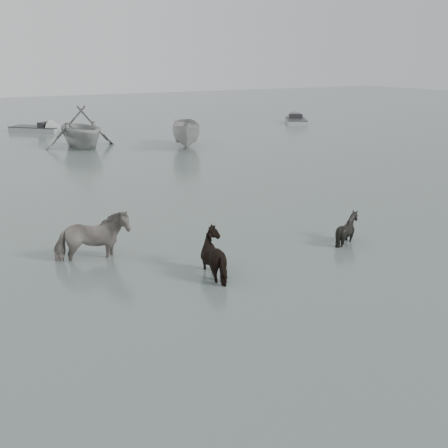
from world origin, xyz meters
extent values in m
plane|color=#4F5E58|center=(0.00, 0.00, 0.00)|extent=(140.00, 140.00, 0.00)
imported|color=black|center=(-3.88, 1.70, 0.89)|extent=(2.23, 1.32, 1.77)
imported|color=black|center=(-1.23, -0.97, 0.74)|extent=(1.66, 1.80, 1.49)
imported|color=black|center=(3.45, -0.56, 0.61)|extent=(1.34, 1.26, 1.23)
imported|color=#A8ABA8|center=(1.33, 21.92, 1.38)|extent=(5.03, 5.67, 2.76)
imported|color=#A3A29E|center=(7.21, 18.95, 0.91)|extent=(3.59, 5.02, 1.82)
camera|label=1|loc=(-7.87, -13.18, 5.56)|focal=45.00mm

